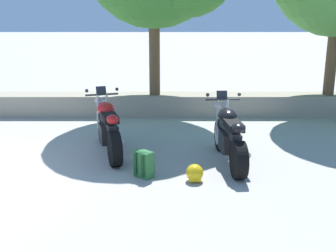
% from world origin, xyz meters
% --- Properties ---
extents(stone_wall, '(36.00, 0.80, 0.55)m').
position_xyz_m(stone_wall, '(0.00, 4.80, 0.28)').
color(stone_wall, gray).
rests_on(stone_wall, ground).
extents(motorcycle_red_near_left, '(0.91, 2.02, 1.18)m').
position_xyz_m(motorcycle_red_near_left, '(2.66, 1.63, 0.49)').
color(motorcycle_red_near_left, black).
rests_on(motorcycle_red_near_left, ground).
extents(motorcycle_black_centre, '(0.67, 2.07, 1.18)m').
position_xyz_m(motorcycle_black_centre, '(4.89, 1.10, 0.49)').
color(motorcycle_black_centre, black).
rests_on(motorcycle_black_centre, ground).
extents(rider_backpack, '(0.35, 0.35, 0.47)m').
position_xyz_m(rider_backpack, '(3.41, 0.41, 0.24)').
color(rider_backpack, '#2D6B38').
rests_on(rider_backpack, ground).
extents(rider_helmet, '(0.28, 0.28, 0.28)m').
position_xyz_m(rider_helmet, '(4.23, 0.22, 0.14)').
color(rider_helmet, yellow).
rests_on(rider_helmet, ground).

